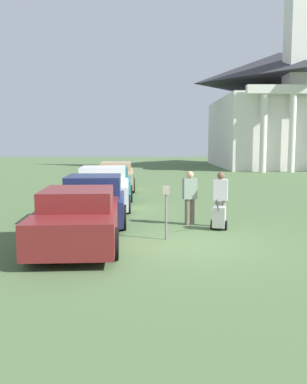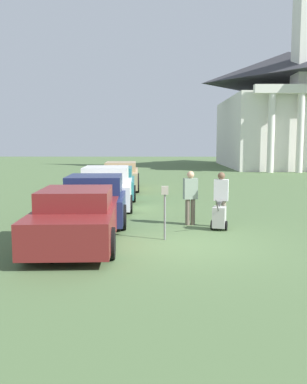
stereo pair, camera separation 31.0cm
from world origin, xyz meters
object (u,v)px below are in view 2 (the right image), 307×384
parking_meter (165,203)px  church (288,107)px  equipment_cart (219,217)px  parked_car_tan (121,176)px  person_worker (190,195)px  person_supervisor (221,196)px  parked_car_white (107,189)px  parked_car_maroon (77,218)px  parked_car_navy (96,200)px  parked_car_teal (114,183)px

parking_meter → church: church is taller
equipment_cart → parking_meter: bearing=-126.7°
parked_car_tan → person_worker: 10.28m
person_supervisor → equipment_cart: size_ratio=1.66×
parked_car_white → parked_car_tan: 6.31m
parking_meter → parked_car_maroon: bearing=-167.4°
person_supervisor → parked_car_maroon: bearing=43.1°
parked_car_tan → parking_meter: size_ratio=3.76×
parked_car_white → equipment_cart: size_ratio=4.90×
parked_car_maroon → person_supervisor: size_ratio=2.93×
parked_car_maroon → parked_car_tan: size_ratio=0.91×
equipment_cart → person_worker: bearing=151.7°
parked_car_navy → person_worker: bearing=-14.0°
person_worker → person_supervisor: (0.90, -0.30, -0.01)m
equipment_cart → parked_car_maroon: bearing=-140.1°
parking_meter → parked_car_navy: bearing=130.4°
parked_car_white → person_worker: bearing=-52.1°
parked_car_navy → parked_car_white: parked_car_white is taller
person_supervisor → church: size_ratio=0.07×
parked_car_navy → parking_meter: 3.42m
parked_car_maroon → parked_car_navy: parked_car_navy is taller
parked_car_navy → person_worker: person_worker is taller
parked_car_tan → equipment_cart: parked_car_tan is taller
parking_meter → equipment_cart: 2.12m
parked_car_navy → parked_car_teal: parked_car_navy is taller
parked_car_white → church: size_ratio=0.21×
equipment_cart → church: church is taller
parked_car_maroon → church: (14.71, 32.42, 5.23)m
parked_car_tan → person_worker: size_ratio=3.19×
parked_car_white → parked_car_tan: parked_car_white is taller
parked_car_maroon → parked_car_white: size_ratio=0.99×
parked_car_white → church: 30.67m
parked_car_maroon → church: church is taller
parking_meter → equipment_cart: bearing=37.9°
parked_car_maroon → church: size_ratio=0.21×
person_worker → person_supervisor: 0.95m
parked_car_navy → parked_car_teal: bearing=87.1°
parked_car_tan → church: (14.71, 20.10, 5.20)m
parked_car_white → equipment_cart: 5.73m
parked_car_navy → parked_car_teal: size_ratio=0.91×
parked_car_white → parked_car_tan: (-0.00, 6.31, -0.03)m
parked_car_navy → church: (14.71, 29.33, 5.20)m
parked_car_teal → church: size_ratio=0.22×
parked_car_teal → equipment_cart: 8.15m
parked_car_navy → church: 33.22m
parked_car_white → parked_car_teal: bearing=87.1°
parked_car_maroon → parked_car_teal: size_ratio=0.94×
parked_car_white → parked_car_tan: size_ratio=0.92×
parked_car_tan → person_supervisor: person_supervisor is taller
equipment_cart → parked_car_navy: bearing=175.9°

